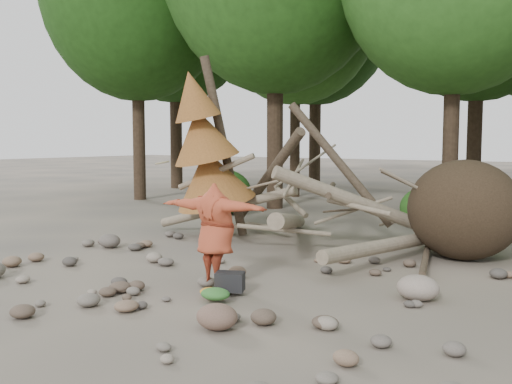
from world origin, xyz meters
The scene contains 12 objects.
ground centered at (0.00, 0.00, 0.00)m, with size 120.00×120.00×0.00m, color #514C44.
deadfall_pile centered at (2.02, 4.24, 0.95)m, with size 8.55×5.24×3.30m.
dead_conifer centered at (-3.12, 3.37, 2.11)m, with size 2.06×2.16×4.35m.
bush_left centered at (-5.50, 7.20, 0.72)m, with size 1.80×1.80×1.44m, color #1E4A13.
bush_mid centered at (0.80, 7.80, 0.56)m, with size 1.40×1.40×1.12m, color #295E1B.
frisbee_thrower centered at (-0.14, -0.12, 0.88)m, with size 2.78×1.01×1.91m.
backpack centered at (0.30, -0.33, 0.14)m, with size 0.43×0.29×0.29m, color black.
cloth_green centered at (0.39, -0.81, 0.08)m, with size 0.45×0.37×0.17m, color #2F6629.
cloth_orange centered at (0.22, -0.71, 0.06)m, with size 0.35×0.29×0.13m, color #BC7820.
boulder_front_right centered at (1.11, -1.71, 0.16)m, with size 0.54×0.48×0.32m, color brown.
boulder_mid_right centered at (2.78, 0.96, 0.19)m, with size 0.63×0.56×0.38m, color gray.
boulder_mid_left centered at (-4.17, 1.28, 0.15)m, with size 0.50×0.45×0.30m, color #625952.
Camera 1 is at (5.36, -7.20, 2.35)m, focal length 40.00 mm.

